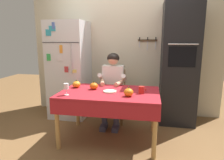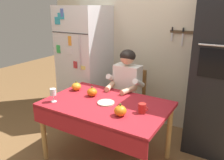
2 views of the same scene
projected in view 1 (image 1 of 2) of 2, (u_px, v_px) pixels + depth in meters
ground_plane at (108, 142)px, 2.93m from camera, size 10.00×10.00×0.00m
back_wall_assembly at (124, 48)px, 3.96m from camera, size 3.70×0.13×2.60m
refrigerator at (70, 70)px, 3.84m from camera, size 0.68×0.71×1.80m
wall_oven at (179, 64)px, 3.49m from camera, size 0.60×0.64×2.10m
dining_table at (109, 98)px, 2.87m from camera, size 1.40×0.90×0.74m
chair_behind_person at (114, 93)px, 3.68m from camera, size 0.40×0.40×0.93m
seated_person at (113, 83)px, 3.45m from camera, size 0.47×0.55×1.25m
coffee_mug at (142, 90)px, 2.76m from camera, size 0.11×0.08×0.10m
wine_glass at (66, 87)px, 2.68m from camera, size 0.07×0.07×0.16m
pumpkin_large at (94, 86)px, 3.00m from camera, size 0.12×0.12×0.12m
pumpkin_medium at (76, 84)px, 3.10m from camera, size 0.12×0.12×0.12m
pumpkin_small at (129, 92)px, 2.63m from camera, size 0.13×0.13×0.13m
serving_tray at (110, 91)px, 2.86m from camera, size 0.19×0.19×0.02m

